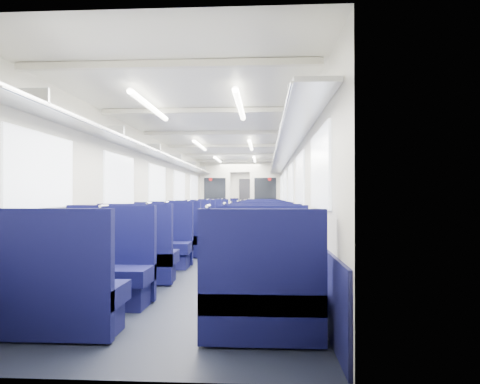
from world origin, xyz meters
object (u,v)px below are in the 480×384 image
(seat_15, at_px, (264,227))
(seat_5, at_px, (263,259))
(seat_12, at_px, (196,230))
(seat_16, at_px, (208,224))
(seat_10, at_px, (187,234))
(seat_14, at_px, (203,226))
(seat_8, at_px, (176,239))
(seat_13, at_px, (264,230))
(seat_17, at_px, (264,224))
(seat_25, at_px, (264,215))
(seat_6, at_px, (162,247))
(end_door, at_px, (247,199))
(seat_23, at_px, (264,217))
(seat_27, at_px, (264,214))
(seat_3, at_px, (263,274))
(seat_2, at_px, (107,274))
(seat_1, at_px, (262,300))
(seat_26, at_px, (228,214))
(seat_0, at_px, (60,296))
(seat_22, at_px, (222,217))
(seat_9, at_px, (263,241))
(seat_19, at_px, (264,222))
(seat_11, at_px, (264,235))
(seat_20, at_px, (220,218))
(seat_21, at_px, (264,218))
(seat_4, at_px, (138,258))
(seat_18, at_px, (213,221))
(seat_7, at_px, (263,248))
(bulkhead, at_px, (240,194))

(seat_15, bearing_deg, seat_5, -90.00)
(seat_12, height_order, seat_16, same)
(seat_10, xyz_separation_m, seat_14, (0.00, 2.35, 0.00))
(seat_8, relative_size, seat_13, 1.00)
(seat_17, distance_m, seat_25, 5.70)
(seat_6, bearing_deg, seat_17, 73.45)
(end_door, distance_m, seat_23, 3.73)
(end_door, distance_m, seat_27, 1.69)
(seat_3, relative_size, seat_13, 1.00)
(seat_10, distance_m, seat_17, 3.68)
(seat_2, xyz_separation_m, seat_17, (1.66, 8.00, 0.00))
(seat_1, bearing_deg, seat_26, 95.96)
(seat_1, bearing_deg, seat_17, 90.00)
(seat_26, bearing_deg, seat_6, -90.00)
(end_door, height_order, seat_0, end_door)
(seat_2, xyz_separation_m, seat_22, (0.00, 12.46, 0.00))
(seat_9, relative_size, seat_19, 1.00)
(seat_11, distance_m, seat_20, 6.86)
(seat_16, xyz_separation_m, seat_27, (1.66, 6.60, 0.00))
(seat_13, height_order, seat_21, same)
(seat_4, height_order, seat_17, same)
(seat_21, bearing_deg, seat_2, -98.29)
(seat_11, bearing_deg, seat_14, 125.09)
(seat_17, bearing_deg, seat_18, 141.76)
(seat_4, relative_size, seat_26, 1.00)
(seat_27, bearing_deg, seat_23, -90.00)
(seat_23, bearing_deg, seat_15, -90.00)
(seat_8, bearing_deg, seat_7, -36.02)
(seat_19, bearing_deg, seat_20, 128.56)
(seat_6, distance_m, seat_10, 2.31)
(seat_1, distance_m, seat_12, 7.14)
(seat_20, bearing_deg, seat_6, -90.00)
(seat_0, height_order, seat_6, same)
(seat_19, relative_size, seat_27, 1.00)
(end_door, height_order, seat_9, end_door)
(seat_12, xyz_separation_m, seat_23, (1.66, 6.66, 0.00))
(seat_6, distance_m, seat_15, 4.92)
(seat_7, relative_size, seat_12, 1.00)
(seat_14, distance_m, seat_18, 2.24)
(seat_3, relative_size, seat_15, 1.00)
(seat_20, bearing_deg, seat_0, -90.00)
(seat_19, distance_m, seat_23, 3.28)
(seat_27, bearing_deg, seat_26, 179.33)
(seat_23, height_order, seat_25, same)
(seat_5, distance_m, seat_18, 8.36)
(seat_7, height_order, seat_18, same)
(seat_0, xyz_separation_m, seat_25, (1.66, 14.73, 0.00))
(seat_2, relative_size, seat_15, 1.00)
(seat_23, bearing_deg, bulkhead, -110.09)
(seat_0, bearing_deg, seat_11, 73.87)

